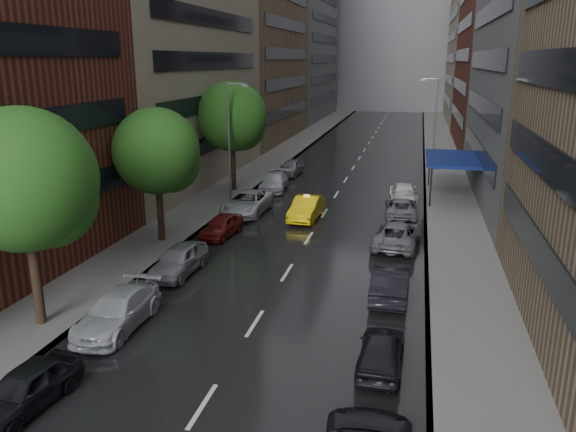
% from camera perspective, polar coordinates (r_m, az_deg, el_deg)
% --- Properties ---
extents(road, '(14.00, 140.00, 0.01)m').
position_cam_1_polar(road, '(61.90, 7.06, 5.55)').
color(road, black).
rests_on(road, ground).
extents(sidewalk_left, '(4.00, 140.00, 0.15)m').
position_cam_1_polar(sidewalk_left, '(63.42, -1.09, 5.97)').
color(sidewalk_left, gray).
rests_on(sidewalk_left, ground).
extents(sidewalk_right, '(4.00, 140.00, 0.15)m').
position_cam_1_polar(sidewalk_right, '(61.64, 15.44, 5.12)').
color(sidewalk_right, gray).
rests_on(sidewalk_right, ground).
extents(buildings_left, '(8.00, 108.00, 38.00)m').
position_cam_1_polar(buildings_left, '(72.79, -4.24, 19.74)').
color(buildings_left, maroon).
rests_on(buildings_left, ground).
extents(buildings_right, '(8.05, 109.10, 36.00)m').
position_cam_1_polar(buildings_right, '(68.06, 21.51, 18.24)').
color(buildings_right, '#937A5B').
rests_on(buildings_right, ground).
extents(building_far, '(40.00, 14.00, 32.00)m').
position_cam_1_polar(building_far, '(128.91, 10.72, 17.73)').
color(building_far, slate).
rests_on(building_far, ground).
extents(tree_near, '(5.69, 5.69, 9.07)m').
position_cam_1_polar(tree_near, '(24.09, -25.29, 3.32)').
color(tree_near, '#382619').
rests_on(tree_near, ground).
extents(tree_mid, '(5.09, 5.09, 8.10)m').
position_cam_1_polar(tree_mid, '(33.83, -13.22, 6.42)').
color(tree_mid, '#382619').
rests_on(tree_mid, ground).
extents(tree_far, '(5.71, 5.71, 9.10)m').
position_cam_1_polar(tree_far, '(46.58, -5.70, 10.02)').
color(tree_far, '#382619').
rests_on(tree_far, ground).
extents(taxi, '(1.90, 4.86, 1.58)m').
position_cam_1_polar(taxi, '(38.87, 1.90, 0.82)').
color(taxi, yellow).
rests_on(taxi, ground).
extents(parked_cars_left, '(2.82, 42.78, 1.60)m').
position_cam_1_polar(parked_cars_left, '(36.39, -6.13, -0.37)').
color(parked_cars_left, black).
rests_on(parked_cars_left, ground).
extents(parked_cars_right, '(2.99, 36.63, 1.55)m').
position_cam_1_polar(parked_cars_right, '(30.41, 10.77, -3.86)').
color(parked_cars_right, black).
rests_on(parked_cars_right, ground).
extents(street_lamp_left, '(1.74, 0.22, 9.00)m').
position_cam_1_polar(street_lamp_left, '(43.36, -5.93, 7.82)').
color(street_lamp_left, gray).
rests_on(street_lamp_left, sidewalk_left).
extents(street_lamp_right, '(1.74, 0.22, 9.00)m').
position_cam_1_polar(street_lamp_right, '(55.97, 14.65, 9.16)').
color(street_lamp_right, gray).
rests_on(street_lamp_right, sidewalk_right).
extents(awning, '(4.00, 8.00, 3.12)m').
position_cam_1_polar(awning, '(46.36, 16.32, 5.59)').
color(awning, navy).
rests_on(awning, sidewalk_right).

